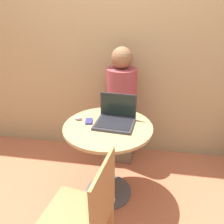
% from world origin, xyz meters
% --- Properties ---
extents(ground_plane, '(12.00, 12.00, 0.00)m').
position_xyz_m(ground_plane, '(0.00, 0.00, 0.00)').
color(ground_plane, '#B26042').
extents(back_wall, '(7.00, 0.05, 2.60)m').
position_xyz_m(back_wall, '(0.00, 0.78, 1.30)').
color(back_wall, tan).
rests_on(back_wall, ground_plane).
extents(round_table, '(0.73, 0.73, 0.72)m').
position_xyz_m(round_table, '(0.00, 0.00, 0.51)').
color(round_table, '#4C4C51').
rests_on(round_table, ground_plane).
extents(laptop, '(0.33, 0.30, 0.22)m').
position_xyz_m(laptop, '(0.05, 0.06, 0.77)').
color(laptop, '#2D2D33').
rests_on(laptop, round_table).
extents(cell_phone, '(0.08, 0.11, 0.02)m').
position_xyz_m(cell_phone, '(-0.17, 0.03, 0.73)').
color(cell_phone, navy).
rests_on(cell_phone, round_table).
extents(computer_mouse, '(0.07, 0.04, 0.03)m').
position_xyz_m(computer_mouse, '(-0.27, 0.06, 0.74)').
color(computer_mouse, '#B2B2B7').
rests_on(computer_mouse, round_table).
extents(chair_empty, '(0.45, 0.45, 0.86)m').
position_xyz_m(chair_empty, '(-0.03, -0.65, 0.44)').
color(chair_empty, '#9E7042').
rests_on(chair_empty, ground_plane).
extents(person_seated, '(0.32, 0.49, 1.26)m').
position_xyz_m(person_seated, '(0.05, 0.61, 0.54)').
color(person_seated, brown).
rests_on(person_seated, ground_plane).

